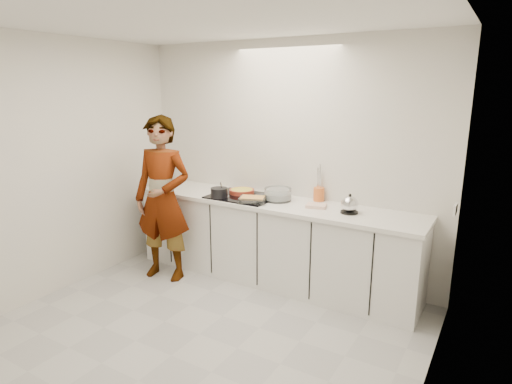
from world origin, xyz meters
The scene contains 16 objects.
floor centered at (0.00, 0.00, 0.00)m, with size 3.60×3.20×0.00m, color #B5B5B2.
ceiling centered at (0.00, 0.00, 2.60)m, with size 3.60×3.20×0.00m, color white.
wall_back centered at (0.00, 1.60, 1.30)m, with size 3.60×0.00×2.60m, color silver.
wall_left centered at (-1.80, 0.00, 1.30)m, with size 0.00×3.20×2.60m, color silver.
wall_right centered at (1.80, 0.02, 1.30)m, with size 0.02×3.20×2.60m.
base_cabinets centered at (0.00, 1.28, 0.43)m, with size 3.20×0.58×0.87m, color white.
countertop centered at (0.00, 1.28, 0.89)m, with size 3.24×0.64×0.04m, color white.
hob centered at (-0.35, 1.26, 0.92)m, with size 0.72×0.54×0.01m, color black.
tart_dish centered at (-0.42, 1.35, 0.95)m, with size 0.37×0.37×0.05m.
saucepan centered at (-0.54, 1.08, 0.98)m, with size 0.19×0.19×0.18m.
baking_dish centered at (-0.12, 1.10, 0.95)m, with size 0.32×0.28×0.05m.
mixing_bowl centered at (0.05, 1.33, 0.97)m, with size 0.37×0.37×0.14m.
tea_towel centered at (0.52, 1.29, 0.93)m, with size 0.20×0.14×0.03m, color white.
kettle centered at (0.87, 1.27, 0.99)m, with size 0.19×0.19×0.19m.
utensil_crock centered at (0.44, 1.54, 0.98)m, with size 0.12×0.12×0.15m, color orange.
cook centered at (-1.06, 0.75, 0.91)m, with size 0.66×0.43×1.81m, color white.
Camera 1 is at (2.13, -2.59, 2.10)m, focal length 30.00 mm.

